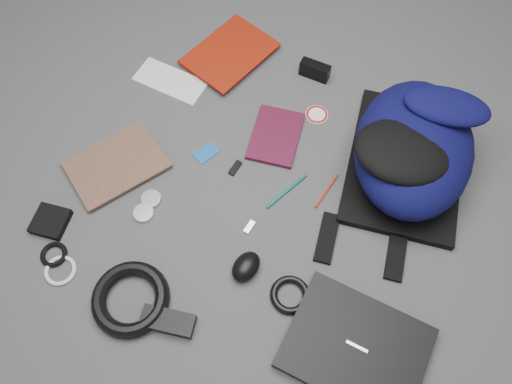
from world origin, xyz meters
The scene contains 23 objects.
ground centered at (0.00, 0.00, 0.00)m, with size 4.00×4.00×0.00m, color #4F4F51.
backpack centered at (0.33, 0.31, 0.11)m, with size 0.35×0.51×0.21m, color black, non-canonical shape.
laptop centered at (0.44, -0.25, 0.02)m, with size 0.34×0.26×0.03m, color black.
textbook_red centered at (-0.45, 0.43, 0.02)m, with size 0.21×0.29×0.03m, color maroon.
comic_book centered at (-0.50, -0.09, 0.01)m, with size 0.20×0.27×0.02m, color #C1750D.
envelope centered at (-0.46, 0.22, 0.00)m, with size 0.24×0.11×0.00m, color white.
dvd_case centered at (-0.05, 0.20, 0.01)m, with size 0.14×0.20×0.02m, color #3C0B1E.
compact_camera centered at (-0.06, 0.48, 0.03)m, with size 0.10×0.04×0.06m, color black.
sticker_disc centered at (0.02, 0.35, 0.00)m, with size 0.07×0.07×0.00m, color white.
pen_teal centered at (0.07, 0.05, 0.00)m, with size 0.01×0.01×0.16m, color #0A614E.
pen_red centered at (0.17, 0.12, 0.00)m, with size 0.01×0.01×0.13m, color #B82D0E.
id_badge centered at (-0.20, 0.05, 0.00)m, with size 0.05×0.07×0.00m, color #165FA9.
usb_black centered at (-0.10, 0.04, 0.00)m, with size 0.02×0.05×0.01m, color black.
usb_silver centered at (0.04, -0.10, 0.00)m, with size 0.02×0.04×0.01m, color silver.
mouse centered at (0.09, -0.21, 0.02)m, with size 0.07×0.09×0.05m, color black.
headphone_left centered at (-0.25, -0.17, 0.01)m, with size 0.06×0.06×0.01m, color #BABBBD.
headphone_right centered at (-0.24, -0.22, 0.01)m, with size 0.06×0.06×0.01m, color silver.
cable_coil centered at (0.23, -0.21, 0.01)m, with size 0.11×0.11×0.02m, color black.
power_brick centered at (0.00, -0.43, 0.02)m, with size 0.14×0.06×0.03m, color black.
power_cord_coil centered at (-0.12, -0.43, 0.02)m, with size 0.21×0.21×0.04m, color black.
pouch centered at (-0.45, -0.37, 0.01)m, with size 0.09×0.09×0.02m, color black.
earbud_coil centered at (-0.38, -0.44, 0.01)m, with size 0.07×0.07×0.01m, color black.
white_cable_coil centered at (-0.34, -0.47, 0.01)m, with size 0.09×0.09×0.01m, color white.
Camera 1 is at (0.33, -0.56, 1.30)m, focal length 35.00 mm.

